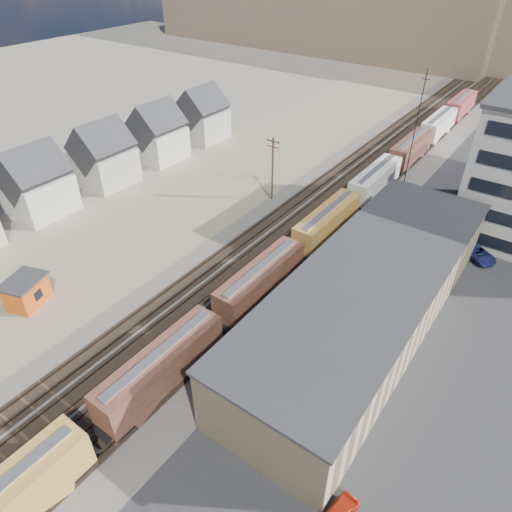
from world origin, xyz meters
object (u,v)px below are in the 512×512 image
Objects in this scene: maintenance_shed at (26,292)px; parked_car_blue at (476,252)px; freight_train at (353,199)px; utility_pole_north at (273,168)px.

maintenance_shed reaches higher than parked_car_blue.
utility_pole_north reaches higher than freight_train.
utility_pole_north is at bearing 77.00° from maintenance_shed.
freight_train reaches higher than parked_car_blue.
utility_pole_north is 1.84× the size of maintenance_shed.
utility_pole_north is 1.79× the size of parked_car_blue.
maintenance_shed is 54.23m from parked_car_blue.
parked_car_blue is at bearing 4.68° from utility_pole_north.
freight_train is 22.02× the size of maintenance_shed.
utility_pole_north is 30.24m from parked_car_blue.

